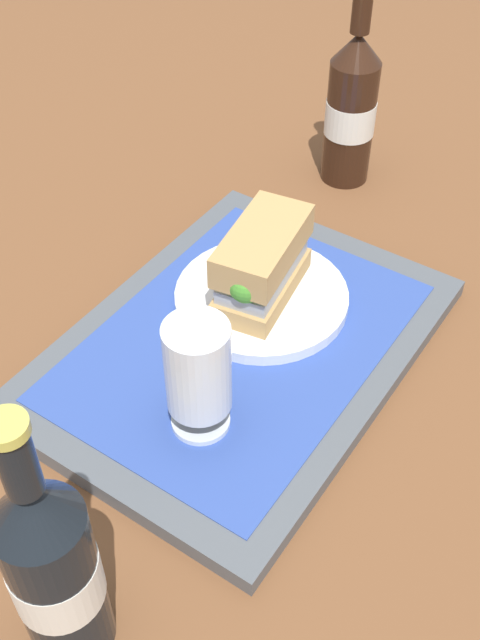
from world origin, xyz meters
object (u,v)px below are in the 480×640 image
sandwich (261,264)px  second_bottle (351,107)px  plate (261,297)px  beer_glass (198,373)px  beer_bottle (53,568)px

sandwich → second_bottle: bearing=-178.8°
plate → beer_glass: (0.17, 0.04, 0.06)m
sandwich → beer_glass: (0.17, 0.04, 0.01)m
beer_bottle → second_bottle: 0.69m
plate → beer_bottle: beer_bottle is taller
beer_bottle → beer_glass: bearing=-171.8°
beer_glass → second_bottle: 0.48m
sandwich → beer_glass: size_ratio=1.11×
beer_glass → plate: bearing=-165.9°
plate → sandwich: size_ratio=1.37×
beer_bottle → second_bottle: same height
second_bottle → beer_bottle: bearing=10.8°
sandwich → second_bottle: size_ratio=0.52×
beer_glass → second_bottle: second_bottle is taller
sandwich → beer_bottle: (0.38, 0.07, 0.03)m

